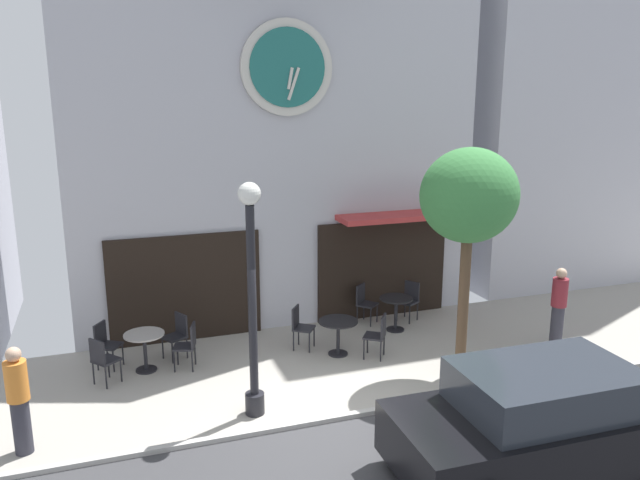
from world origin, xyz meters
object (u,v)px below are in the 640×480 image
at_px(cafe_table_near_curb, 338,329).
at_px(cafe_chair_facing_wall, 378,333).
at_px(cafe_chair_curbside, 364,301).
at_px(cafe_chair_mid_row, 300,324).
at_px(pedestrian_orange, 19,399).
at_px(cafe_chair_outer, 105,341).
at_px(cafe_chair_near_lamp, 178,332).
at_px(street_lamp, 252,301).
at_px(cafe_table_leftmost, 145,344).
at_px(cafe_chair_by_entrance, 410,298).
at_px(parked_car_black, 543,420).
at_px(cafe_chair_left_end, 188,343).
at_px(street_tree, 469,198).
at_px(cafe_chair_near_tree, 102,358).
at_px(cafe_table_center_right, 396,307).
at_px(pedestrian_maroon, 559,305).

height_order(cafe_table_near_curb, cafe_chair_facing_wall, cafe_chair_facing_wall).
xyz_separation_m(cafe_chair_curbside, cafe_chair_mid_row, (-1.84, -0.94, 0.00)).
xyz_separation_m(cafe_chair_facing_wall, pedestrian_orange, (-6.34, -1.38, 0.33)).
xyz_separation_m(cafe_chair_facing_wall, cafe_chair_outer, (-5.14, 1.32, 0.00)).
xyz_separation_m(cafe_chair_mid_row, cafe_chair_near_lamp, (-2.44, 0.37, 0.00)).
relative_size(street_lamp, cafe_chair_curbside, 4.30).
xyz_separation_m(cafe_table_leftmost, cafe_chair_facing_wall, (4.44, -0.91, -0.02)).
relative_size(cafe_chair_by_entrance, parked_car_black, 0.21).
distance_m(cafe_table_near_curb, cafe_chair_left_end, 2.96).
xyz_separation_m(cafe_chair_near_lamp, cafe_chair_by_entrance, (5.35, 0.41, 0.00)).
distance_m(street_tree, cafe_chair_by_entrance, 4.05).
height_order(cafe_chair_near_tree, pedestrian_orange, pedestrian_orange).
bearing_deg(pedestrian_orange, cafe_chair_by_entrance, 21.53).
bearing_deg(street_lamp, cafe_chair_left_end, 110.69).
relative_size(cafe_table_center_right, cafe_chair_left_end, 0.84).
distance_m(cafe_chair_left_end, cafe_chair_facing_wall, 3.71).
bearing_deg(cafe_chair_left_end, pedestrian_maroon, -10.11).
height_order(cafe_chair_near_lamp, parked_car_black, parked_car_black).
bearing_deg(street_lamp, cafe_table_near_curb, 39.76).
xyz_separation_m(street_lamp, pedestrian_orange, (-3.50, -0.01, -1.11)).
relative_size(cafe_chair_outer, parked_car_black, 0.21).
xyz_separation_m(cafe_table_near_curb, cafe_chair_by_entrance, (2.27, 1.32, -0.01)).
bearing_deg(street_tree, cafe_chair_near_tree, 165.42).
height_order(street_tree, cafe_table_leftmost, street_tree).
bearing_deg(pedestrian_orange, pedestrian_maroon, 4.42).
distance_m(pedestrian_maroon, parked_car_black, 4.86).
bearing_deg(cafe_table_leftmost, cafe_chair_outer, 150.04).
distance_m(street_tree, cafe_chair_near_tree, 7.19).
bearing_deg(pedestrian_orange, cafe_chair_curbside, 25.66).
height_order(street_lamp, cafe_table_near_curb, street_lamp).
xyz_separation_m(cafe_chair_curbside, cafe_chair_facing_wall, (-0.50, -1.91, 0.00)).
xyz_separation_m(cafe_table_near_curb, cafe_chair_left_end, (-2.94, 0.32, -0.01)).
bearing_deg(cafe_chair_left_end, cafe_chair_curbside, 15.79).
xyz_separation_m(cafe_chair_left_end, cafe_chair_outer, (-1.50, 0.58, 0.00)).
bearing_deg(cafe_chair_left_end, cafe_table_near_curb, -6.19).
bearing_deg(cafe_chair_mid_row, parked_car_black, -69.59).
bearing_deg(cafe_chair_near_tree, cafe_chair_mid_row, 6.24).
relative_size(cafe_chair_facing_wall, parked_car_black, 0.21).
bearing_deg(cafe_chair_mid_row, pedestrian_maroon, -16.82).
bearing_deg(cafe_table_leftmost, cafe_chair_by_entrance, 7.89).
relative_size(cafe_table_near_curb, pedestrian_maroon, 0.48).
xyz_separation_m(cafe_chair_outer, pedestrian_orange, (-1.20, -2.70, 0.33)).
distance_m(cafe_table_leftmost, cafe_chair_facing_wall, 4.53).
distance_m(cafe_table_near_curb, cafe_chair_facing_wall, 0.81).
distance_m(cafe_chair_left_end, cafe_chair_mid_row, 2.32).
bearing_deg(pedestrian_maroon, cafe_chair_mid_row, 163.18).
bearing_deg(parked_car_black, street_tree, 79.12).
height_order(cafe_chair_facing_wall, parked_car_black, parked_car_black).
xyz_separation_m(cafe_chair_near_tree, pedestrian_orange, (-1.14, -1.92, 0.33)).
xyz_separation_m(street_tree, cafe_chair_outer, (-6.34, 2.44, -2.84)).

